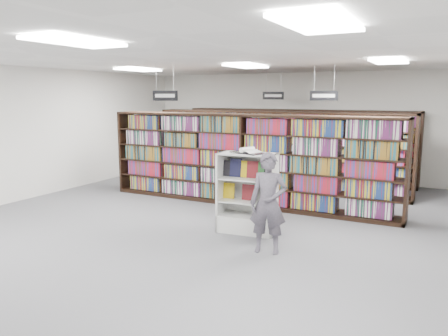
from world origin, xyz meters
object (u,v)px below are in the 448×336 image
at_px(endcap_display, 248,205).
at_px(shopper, 268,203).
at_px(open_book, 248,151).
at_px(bookshelf_row_near, 245,160).

relative_size(endcap_display, shopper, 0.91).
bearing_deg(shopper, open_book, 119.79).
bearing_deg(open_book, endcap_display, 118.40).
relative_size(endcap_display, open_book, 2.12).
relative_size(open_book, shopper, 0.43).
distance_m(endcap_display, shopper, 1.18).
relative_size(bookshelf_row_near, shopper, 4.29).
bearing_deg(bookshelf_row_near, endcap_display, -64.12).
bearing_deg(endcap_display, shopper, -54.95).
height_order(bookshelf_row_near, open_book, bookshelf_row_near).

